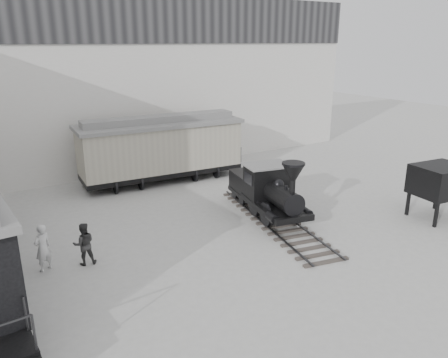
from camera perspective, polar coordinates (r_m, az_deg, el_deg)
ground at (r=17.93m, az=6.49°, el=-9.69°), size 90.00×90.00×0.00m
north_wall at (r=29.24m, az=-12.07°, el=12.08°), size 34.00×2.51×11.00m
locomotive at (r=21.05m, az=5.94°, el=-1.92°), size 3.74×9.28×3.20m
boxcar at (r=26.43m, az=-8.23°, el=4.12°), size 9.97×3.76×4.00m
visitor_a at (r=17.56m, az=-22.59°, el=-8.31°), size 0.79×0.68×1.83m
visitor_b at (r=17.54m, az=-17.83°, el=-8.07°), size 0.91×0.77×1.68m
coal_hopper at (r=23.08m, az=26.33°, el=-0.60°), size 2.61×2.23×2.61m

